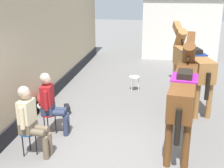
% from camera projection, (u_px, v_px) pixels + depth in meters
% --- Properties ---
extents(ground_plane, '(40.00, 40.00, 0.00)m').
position_uv_depth(ground_plane, '(136.00, 100.00, 8.49)').
color(ground_plane, slate).
extents(pub_facade_wall, '(0.34, 14.00, 3.40)m').
position_uv_depth(pub_facade_wall, '(24.00, 56.00, 6.99)').
color(pub_facade_wall, '#CCB793').
rests_on(pub_facade_wall, ground_plane).
extents(distant_cottage, '(3.40, 2.60, 3.50)m').
position_uv_depth(distant_cottage, '(180.00, 15.00, 13.39)').
color(distant_cottage, silver).
rests_on(distant_cottage, ground_plane).
extents(seated_visitor_near, '(0.61, 0.49, 1.39)m').
position_uv_depth(seated_visitor_near, '(30.00, 118.00, 5.53)').
color(seated_visitor_near, '#194C99').
rests_on(seated_visitor_near, ground_plane).
extents(seated_visitor_far, '(0.61, 0.49, 1.39)m').
position_uv_depth(seated_visitor_far, '(51.00, 101.00, 6.33)').
color(seated_visitor_far, red).
rests_on(seated_visitor_far, ground_plane).
extents(saddled_horse_near, '(0.72, 2.99, 2.06)m').
position_uv_depth(saddled_horse_near, '(184.00, 87.00, 5.99)').
color(saddled_horse_near, brown).
rests_on(saddled_horse_near, ground_plane).
extents(saddled_horse_far, '(1.00, 2.94, 2.06)m').
position_uv_depth(saddled_horse_far, '(191.00, 62.00, 7.99)').
color(saddled_horse_far, '#9E6B38').
rests_on(saddled_horse_far, ground_plane).
extents(flower_planter_far, '(0.43, 0.43, 0.64)m').
position_uv_depth(flower_planter_far, '(46.00, 102.00, 7.41)').
color(flower_planter_far, beige).
rests_on(flower_planter_far, ground_plane).
extents(spare_stool_white, '(0.32, 0.32, 0.46)m').
position_uv_depth(spare_stool_white, '(134.00, 78.00, 9.08)').
color(spare_stool_white, white).
rests_on(spare_stool_white, ground_plane).
extents(satchel_bag, '(0.24, 0.30, 0.20)m').
position_uv_depth(satchel_bag, '(67.00, 109.00, 7.61)').
color(satchel_bag, black).
rests_on(satchel_bag, ground_plane).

